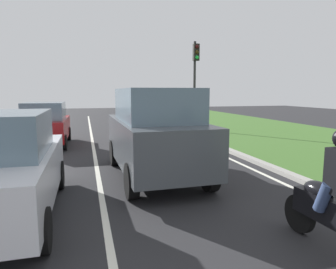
% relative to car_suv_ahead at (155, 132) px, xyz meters
% --- Properties ---
extents(ground_plane, '(60.00, 60.00, 0.00)m').
position_rel_car_suv_ahead_xyz_m(ground_plane, '(-0.74, 4.97, -1.17)').
color(ground_plane, '#262628').
extents(lane_line_center, '(0.12, 32.00, 0.01)m').
position_rel_car_suv_ahead_xyz_m(lane_line_center, '(-1.44, 4.97, -1.16)').
color(lane_line_center, silver).
rests_on(lane_line_center, ground).
extents(lane_line_right_edge, '(0.12, 32.00, 0.01)m').
position_rel_car_suv_ahead_xyz_m(lane_line_right_edge, '(2.86, 4.97, -1.16)').
color(lane_line_right_edge, silver).
rests_on(lane_line_right_edge, ground).
extents(grass_verge_right, '(9.00, 48.00, 0.06)m').
position_rel_car_suv_ahead_xyz_m(grass_verge_right, '(7.76, 4.97, -1.14)').
color(grass_verge_right, '#3D6628').
rests_on(grass_verge_right, ground).
extents(curb_right, '(0.24, 48.00, 0.12)m').
position_rel_car_suv_ahead_xyz_m(curb_right, '(3.36, 4.97, -1.11)').
color(curb_right, '#9E9B93').
rests_on(curb_right, ground).
extents(car_suv_ahead, '(2.05, 4.54, 2.28)m').
position_rel_car_suv_ahead_xyz_m(car_suv_ahead, '(0.00, 0.00, 0.00)').
color(car_suv_ahead, '#474C51').
rests_on(car_suv_ahead, ground).
extents(car_sedan_left_lane, '(1.85, 4.30, 1.86)m').
position_rel_car_suv_ahead_xyz_m(car_sedan_left_lane, '(-3.15, -1.89, -0.25)').
color(car_sedan_left_lane, silver).
rests_on(car_sedan_left_lane, ground).
extents(car_hatchback_far, '(1.77, 3.72, 1.78)m').
position_rel_car_suv_ahead_xyz_m(car_hatchback_far, '(-3.27, 5.63, -0.28)').
color(car_hatchback_far, maroon).
rests_on(car_hatchback_far, ground).
extents(traffic_light_near_right, '(0.32, 0.50, 4.94)m').
position_rel_car_suv_ahead_xyz_m(traffic_light_near_right, '(4.27, 8.65, 2.22)').
color(traffic_light_near_right, '#2D2D2D').
rests_on(traffic_light_near_right, ground).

